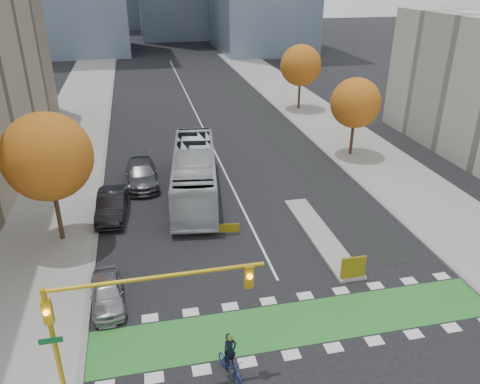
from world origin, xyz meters
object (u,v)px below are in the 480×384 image
parked_car_c (142,174)px  parked_car_b (112,205)px  tree_west (48,157)px  tree_east_far (301,65)px  tree_east_near (356,103)px  bus (194,173)px  cyclist (230,361)px  parked_car_a (107,292)px  hazard_board (353,267)px  traffic_signal_west (121,306)px

parked_car_c → parked_car_b: bearing=-114.7°
tree_west → tree_east_far: 35.73m
tree_east_near → tree_west: bearing=-157.4°
bus → parked_car_b: (-6.00, -2.11, -0.95)m
tree_east_far → cyclist: bearing=-112.8°
tree_east_far → parked_car_a: bearing=-123.1°
parked_car_a → tree_east_near: bearing=34.6°
bus → hazard_board: bearing=-53.2°
parked_car_c → cyclist: bearing=-83.1°
tree_east_far → parked_car_a: 39.65m
hazard_board → tree_west: bearing=154.0°
parked_car_a → parked_car_c: size_ratio=0.68×
parked_car_b → bus: bearing=23.1°
bus → parked_car_c: (-3.83, 2.89, -0.94)m
traffic_signal_west → parked_car_c: 20.40m
cyclist → tree_east_far: bearing=48.1°
tree_west → parked_car_a: (3.00, -7.00, -4.93)m
tree_west → tree_east_far: bearing=46.7°
hazard_board → parked_car_b: 16.65m
traffic_signal_west → parked_car_b: size_ratio=1.64×
hazard_board → parked_car_a: bearing=176.5°
bus → parked_car_a: bus is taller
tree_east_near → parked_car_c: size_ratio=1.19×
parked_car_a → traffic_signal_west: bearing=-83.4°
hazard_board → parked_car_c: bearing=125.1°
parked_car_c → tree_west: bearing=-125.5°
traffic_signal_west → bus: 18.06m
tree_west → tree_east_far: size_ratio=1.08×
bus → parked_car_b: 6.43m
tree_east_near → traffic_signal_west: bearing=-131.5°
parked_car_b → parked_car_c: parked_car_c is taller
cyclist → parked_car_a: (-5.14, 5.88, -0.03)m
traffic_signal_west → hazard_board: bearing=21.5°
cyclist → parked_car_c: 20.71m
tree_west → traffic_signal_west: tree_west is taller
parked_car_a → tree_west: bearing=108.8°
tree_east_far → parked_car_c: (-19.33, -18.39, -4.38)m
tree_east_far → traffic_signal_west: bearing=-117.9°
tree_east_far → parked_car_c: size_ratio=1.29×
parked_car_b → tree_east_far: bearing=51.2°
hazard_board → bus: 14.37m
parked_car_a → parked_car_b: 9.61m
hazard_board → tree_west: tree_west is taller
tree_east_near → parked_car_b: bearing=-160.6°
parked_car_a → parked_car_b: (0.00, 9.61, 0.17)m
cyclist → bus: (0.86, 17.60, 1.09)m
hazard_board → parked_car_a: size_ratio=0.35×
cyclist → tree_east_near: bearing=36.2°
traffic_signal_west → tree_west: bearing=108.0°
parked_car_b → hazard_board: bearing=-34.9°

